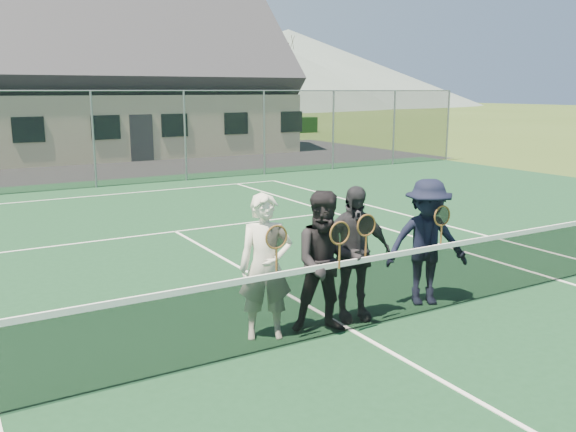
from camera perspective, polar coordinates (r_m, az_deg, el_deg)
name	(u,v)px	position (r m, az deg, el deg)	size (l,w,h in m)	color
ground	(58,166)	(26.41, -20.73, 4.38)	(220.00, 220.00, 0.00)	#334A1A
court_surface	(352,331)	(7.92, 5.98, -10.70)	(30.00, 30.00, 0.02)	#14381E
hedge_row	(18,134)	(38.20, -23.96, 7.00)	(40.00, 1.20, 1.10)	black
hill_centre	(97,38)	(104.08, -17.46, 15.59)	(120.00, 120.00, 22.00)	slate
hill_east	(289,68)	(117.12, 0.05, 13.66)	(90.00, 90.00, 14.00)	slate
court_markings	(352,330)	(7.92, 5.99, -10.60)	(11.03, 23.83, 0.01)	white
tennis_net	(353,292)	(7.74, 6.07, -7.07)	(11.68, 0.08, 1.10)	slate
perimeter_fence	(93,139)	(19.91, -17.75, 6.85)	(30.07, 0.07, 3.02)	slate
clubhouse	(123,69)	(31.04, -15.14, 13.10)	(15.60, 8.20, 7.70)	beige
tree_c	(45,41)	(39.49, -21.82, 14.93)	(3.20, 3.20, 7.77)	#342312
tree_d	(204,47)	(42.27, -7.84, 15.36)	(3.20, 3.20, 7.77)	#3A2415
tree_e	(283,50)	(44.94, -0.51, 15.24)	(3.20, 3.20, 7.77)	#3B2815
player_a	(266,267)	(7.40, -2.11, -4.79)	(0.77, 0.66, 1.80)	silver
player_b	(327,262)	(7.60, 3.64, -4.35)	(1.08, 0.98, 1.80)	black
player_c	(353,253)	(8.04, 6.09, -3.49)	(1.14, 0.71, 1.80)	#24252A
player_d	(427,242)	(8.79, 12.85, -2.42)	(1.34, 1.09, 1.80)	black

